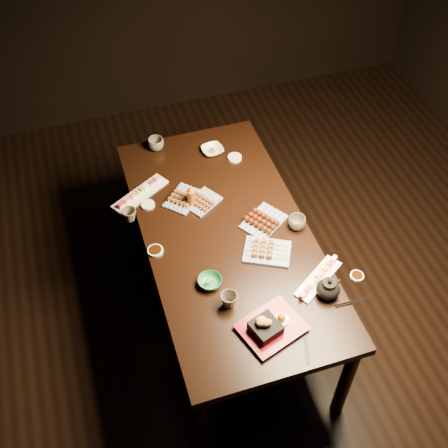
{
  "coord_description": "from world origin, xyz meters",
  "views": [
    {
      "loc": [
        -1.06,
        -1.67,
        3.11
      ],
      "look_at": [
        -0.43,
        0.31,
        0.77
      ],
      "focal_mm": 45.0,
      "sensor_mm": 36.0,
      "label": 1
    }
  ],
  "objects_px": {
    "dining_table": "(227,273)",
    "edamame_bowl_green": "(210,282)",
    "sushi_platter_near": "(318,277)",
    "teacup_far_left": "(129,215)",
    "yakitori_plate_left": "(183,197)",
    "yakitori_plate_right": "(267,249)",
    "tempura_tray": "(272,323)",
    "edamame_bowl_cream": "(212,150)",
    "teapot": "(328,287)",
    "sushi_platter_far": "(140,192)",
    "teacup_mid_right": "(297,223)",
    "teacup_near_left": "(229,300)",
    "condiment_bottle": "(191,196)",
    "yakitori_plate_center": "(203,200)",
    "teacup_far_right": "(156,144)"
  },
  "relations": [
    {
      "from": "dining_table",
      "to": "edamame_bowl_green",
      "type": "height_order",
      "value": "edamame_bowl_green"
    },
    {
      "from": "sushi_platter_near",
      "to": "teacup_far_left",
      "type": "height_order",
      "value": "teacup_far_left"
    },
    {
      "from": "teacup_far_left",
      "to": "yakitori_plate_left",
      "type": "bearing_deg",
      "value": 10.23
    },
    {
      "from": "yakitori_plate_right",
      "to": "tempura_tray",
      "type": "height_order",
      "value": "tempura_tray"
    },
    {
      "from": "yakitori_plate_left",
      "to": "edamame_bowl_cream",
      "type": "xyz_separation_m",
      "value": [
        0.28,
        0.35,
        -0.01
      ]
    },
    {
      "from": "sushi_platter_near",
      "to": "edamame_bowl_cream",
      "type": "xyz_separation_m",
      "value": [
        -0.23,
        1.11,
        -0.0
      ]
    },
    {
      "from": "sushi_platter_near",
      "to": "teapot",
      "type": "distance_m",
      "value": 0.11
    },
    {
      "from": "sushi_platter_far",
      "to": "teapot",
      "type": "distance_m",
      "value": 1.23
    },
    {
      "from": "yakitori_plate_left",
      "to": "edamame_bowl_cream",
      "type": "relative_size",
      "value": 1.61
    },
    {
      "from": "edamame_bowl_green",
      "to": "teapot",
      "type": "relative_size",
      "value": 0.87
    },
    {
      "from": "edamame_bowl_green",
      "to": "edamame_bowl_cream",
      "type": "relative_size",
      "value": 0.93
    },
    {
      "from": "teacup_mid_right",
      "to": "teacup_far_left",
      "type": "bearing_deg",
      "value": 158.78
    },
    {
      "from": "teacup_near_left",
      "to": "dining_table",
      "type": "bearing_deg",
      "value": 73.4
    },
    {
      "from": "yakitori_plate_right",
      "to": "teacup_far_left",
      "type": "xyz_separation_m",
      "value": [
        -0.65,
        0.46,
        0.01
      ]
    },
    {
      "from": "dining_table",
      "to": "teacup_near_left",
      "type": "relative_size",
      "value": 21.16
    },
    {
      "from": "sushi_platter_near",
      "to": "edamame_bowl_green",
      "type": "distance_m",
      "value": 0.56
    },
    {
      "from": "teacup_mid_right",
      "to": "condiment_bottle",
      "type": "height_order",
      "value": "condiment_bottle"
    },
    {
      "from": "sushi_platter_near",
      "to": "tempura_tray",
      "type": "height_order",
      "value": "tempura_tray"
    },
    {
      "from": "sushi_platter_near",
      "to": "yakitori_plate_center",
      "type": "height_order",
      "value": "yakitori_plate_center"
    },
    {
      "from": "teacup_far_left",
      "to": "teacup_far_right",
      "type": "height_order",
      "value": "teacup_far_right"
    },
    {
      "from": "teacup_far_left",
      "to": "teacup_far_right",
      "type": "bearing_deg",
      "value": 62.95
    },
    {
      "from": "yakitori_plate_left",
      "to": "teacup_near_left",
      "type": "bearing_deg",
      "value": -132.33
    },
    {
      "from": "yakitori_plate_center",
      "to": "teacup_near_left",
      "type": "bearing_deg",
      "value": -127.77
    },
    {
      "from": "teacup_mid_right",
      "to": "tempura_tray",
      "type": "bearing_deg",
      "value": -122.75
    },
    {
      "from": "teacup_far_right",
      "to": "teapot",
      "type": "relative_size",
      "value": 0.71
    },
    {
      "from": "yakitori_plate_center",
      "to": "teacup_far_right",
      "type": "height_order",
      "value": "teacup_far_right"
    },
    {
      "from": "edamame_bowl_cream",
      "to": "teacup_near_left",
      "type": "height_order",
      "value": "teacup_near_left"
    },
    {
      "from": "teapot",
      "to": "yakitori_plate_left",
      "type": "bearing_deg",
      "value": 105.47
    },
    {
      "from": "yakitori_plate_center",
      "to": "edamame_bowl_cream",
      "type": "distance_m",
      "value": 0.45
    },
    {
      "from": "edamame_bowl_cream",
      "to": "teapot",
      "type": "xyz_separation_m",
      "value": [
        0.24,
        -1.21,
        0.04
      ]
    },
    {
      "from": "edamame_bowl_green",
      "to": "sushi_platter_near",
      "type": "bearing_deg",
      "value": -14.74
    },
    {
      "from": "yakitori_plate_center",
      "to": "yakitori_plate_right",
      "type": "relative_size",
      "value": 0.8
    },
    {
      "from": "dining_table",
      "to": "yakitori_plate_right",
      "type": "height_order",
      "value": "yakitori_plate_right"
    },
    {
      "from": "yakitori_plate_center",
      "to": "teacup_mid_right",
      "type": "distance_m",
      "value": 0.56
    },
    {
      "from": "yakitori_plate_left",
      "to": "teacup_near_left",
      "type": "xyz_separation_m",
      "value": [
        0.03,
        -0.77,
        0.01
      ]
    },
    {
      "from": "sushi_platter_far",
      "to": "yakitori_plate_left",
      "type": "xyz_separation_m",
      "value": [
        0.23,
        -0.11,
        0.0
      ]
    },
    {
      "from": "yakitori_plate_right",
      "to": "tempura_tray",
      "type": "distance_m",
      "value": 0.47
    },
    {
      "from": "sushi_platter_far",
      "to": "yakitori_plate_right",
      "type": "height_order",
      "value": "yakitori_plate_right"
    },
    {
      "from": "sushi_platter_near",
      "to": "yakitori_plate_center",
      "type": "distance_m",
      "value": 0.82
    },
    {
      "from": "sushi_platter_far",
      "to": "yakitori_plate_right",
      "type": "relative_size",
      "value": 1.49
    },
    {
      "from": "dining_table",
      "to": "yakitori_plate_right",
      "type": "distance_m",
      "value": 0.48
    },
    {
      "from": "yakitori_plate_left",
      "to": "edamame_bowl_green",
      "type": "relative_size",
      "value": 1.73
    },
    {
      "from": "dining_table",
      "to": "teacup_mid_right",
      "type": "xyz_separation_m",
      "value": [
        0.38,
        -0.08,
        0.41
      ]
    },
    {
      "from": "yakitori_plate_right",
      "to": "edamame_bowl_cream",
      "type": "distance_m",
      "value": 0.87
    },
    {
      "from": "dining_table",
      "to": "sushi_platter_far",
      "type": "height_order",
      "value": "sushi_platter_far"
    },
    {
      "from": "tempura_tray",
      "to": "teacup_far_right",
      "type": "height_order",
      "value": "tempura_tray"
    },
    {
      "from": "edamame_bowl_cream",
      "to": "teapot",
      "type": "height_order",
      "value": "teapot"
    },
    {
      "from": "yakitori_plate_center",
      "to": "sushi_platter_near",
      "type": "bearing_deg",
      "value": -91.61
    },
    {
      "from": "teacup_mid_right",
      "to": "teapot",
      "type": "relative_size",
      "value": 0.69
    },
    {
      "from": "sushi_platter_near",
      "to": "teapot",
      "type": "xyz_separation_m",
      "value": [
        0.0,
        -0.1,
        0.04
      ]
    }
  ]
}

